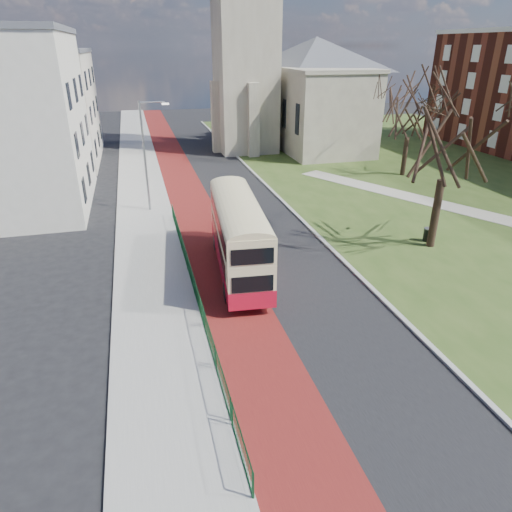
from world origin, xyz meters
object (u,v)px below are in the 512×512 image
object	(u,v)px
litter_bin	(428,235)
winter_tree_near	(452,122)
streetlamp	(146,151)
bus	(238,233)
winter_tree_far	(412,106)

from	to	relation	value
litter_bin	winter_tree_near	bearing A→B (deg)	-107.58
streetlamp	winter_tree_near	size ratio (longest dim) A/B	0.72
bus	winter_tree_near	world-z (taller)	winter_tree_near
winter_tree_near	streetlamp	bearing A→B (deg)	145.51
winter_tree_far	litter_bin	world-z (taller)	winter_tree_far
streetlamp	litter_bin	distance (m)	20.55
streetlamp	winter_tree_near	distance (m)	20.58
streetlamp	litter_bin	world-z (taller)	streetlamp
streetlamp	winter_tree_far	xyz separation A→B (m)	(24.48, 4.62, 1.94)
bus	streetlamp	bearing A→B (deg)	114.70
winter_tree_far	litter_bin	bearing A→B (deg)	-115.88
winter_tree_near	litter_bin	size ratio (longest dim) A/B	12.46
winter_tree_near	winter_tree_far	xyz separation A→B (m)	(7.71, 16.14, -1.17)
winter_tree_near	winter_tree_far	world-z (taller)	winter_tree_near
bus	winter_tree_far	size ratio (longest dim) A/B	1.06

